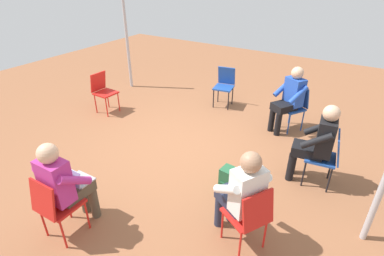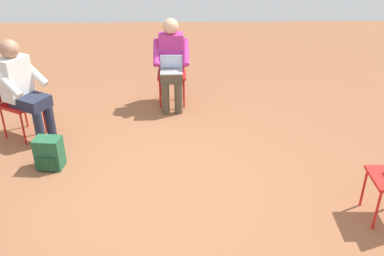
{
  "view_description": "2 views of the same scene",
  "coord_description": "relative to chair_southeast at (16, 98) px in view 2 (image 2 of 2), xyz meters",
  "views": [
    {
      "loc": [
        2.48,
        -3.64,
        2.84
      ],
      "look_at": [
        0.25,
        -0.07,
        0.51
      ],
      "focal_mm": 28.0,
      "sensor_mm": 36.0,
      "label": 1
    },
    {
      "loc": [
        -0.3,
        3.49,
        2.63
      ],
      "look_at": [
        -0.38,
        -0.38,
        0.57
      ],
      "focal_mm": 40.0,
      "sensor_mm": 36.0,
      "label": 2
    }
  ],
  "objects": [
    {
      "name": "ground_plane",
      "position": [
        -1.76,
        1.34,
        -0.5
      ],
      "size": [
        14.0,
        14.0,
        0.0
      ],
      "primitive_type": "plane",
      "color": "brown"
    },
    {
      "name": "chair_southeast",
      "position": [
        0.0,
        0.0,
        0.0
      ],
      "size": [
        0.57,
        0.55,
        0.85
      ],
      "rotation": [
        0.0,
        0.0,
        1.06
      ],
      "color": "red",
      "rests_on": "ground"
    },
    {
      "name": "chair_south",
      "position": [
        -1.89,
        -1.0,
        0.0
      ],
      "size": [
        0.41,
        0.44,
        0.85
      ],
      "rotation": [
        0.0,
        0.0,
        0.02
      ],
      "color": "red",
      "rests_on": "ground"
    },
    {
      "name": "person_with_laptop",
      "position": [
        -1.89,
        -0.83,
        0.2
      ],
      "size": [
        0.5,
        0.53,
        1.24
      ],
      "rotation": [
        0.0,
        0.0,
        0.02
      ],
      "color": "#4C4233",
      "rests_on": "ground"
    },
    {
      "name": "person_in_white",
      "position": [
        -0.15,
        0.08,
        0.2
      ],
      "size": [
        0.63,
        0.62,
        1.24
      ],
      "rotation": [
        0.0,
        0.0,
        1.06
      ],
      "color": "#23283D",
      "rests_on": "ground"
    },
    {
      "name": "backpack_near_laptop_user",
      "position": [
        -0.57,
        0.78,
        -0.34
      ],
      "size": [
        0.3,
        0.27,
        0.36
      ],
      "rotation": [
        0.0,
        0.0,
        6.18
      ],
      "color": "#235B38",
      "rests_on": "ground"
    }
  ]
}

